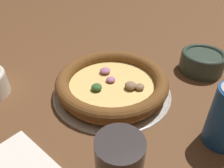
% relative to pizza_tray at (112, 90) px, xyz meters
% --- Properties ---
extents(ground_plane, '(3.00, 3.00, 0.00)m').
position_rel_pizza_tray_xyz_m(ground_plane, '(0.00, 0.00, -0.00)').
color(ground_plane, brown).
extents(pizza_tray, '(0.30, 0.30, 0.01)m').
position_rel_pizza_tray_xyz_m(pizza_tray, '(0.00, 0.00, 0.00)').
color(pizza_tray, '#B7B2A8').
rests_on(pizza_tray, ground_plane).
extents(pizza, '(0.28, 0.28, 0.04)m').
position_rel_pizza_tray_xyz_m(pizza, '(-0.00, -0.00, 0.02)').
color(pizza, '#BC7F42').
rests_on(pizza, pizza_tray).
extents(bowl_near, '(0.12, 0.12, 0.06)m').
position_rel_pizza_tray_xyz_m(bowl_near, '(-0.00, -0.27, 0.03)').
color(bowl_near, '#334238').
rests_on(bowl_near, ground_plane).
extents(drinking_cup, '(0.07, 0.07, 0.11)m').
position_rel_pizza_tray_xyz_m(drinking_cup, '(-0.23, 0.08, 0.05)').
color(drinking_cup, '#383333').
rests_on(drinking_cup, ground_plane).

